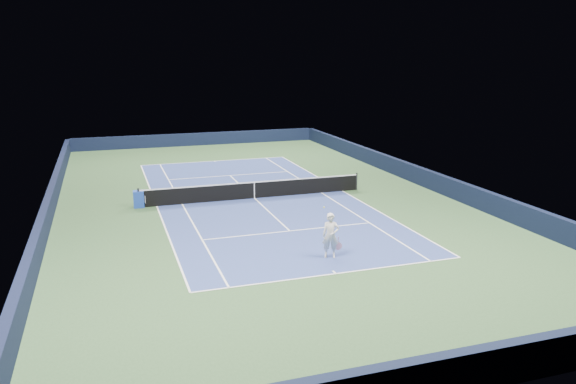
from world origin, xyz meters
name	(u,v)px	position (x,y,z in m)	size (l,w,h in m)	color
ground	(254,198)	(0.00, 0.00, 0.00)	(40.00, 40.00, 0.00)	#2D4B29
wall_far	(197,139)	(0.00, 19.82, 0.55)	(22.00, 0.35, 1.10)	black
wall_near	(464,371)	(0.00, -19.82, 0.55)	(22.00, 0.35, 1.10)	black
wall_right	(421,176)	(10.82, 0.00, 0.55)	(0.35, 40.00, 1.10)	black
wall_left	(50,205)	(-10.82, 0.00, 0.55)	(0.35, 40.00, 1.10)	black
court_surface	(254,198)	(0.00, 0.00, 0.00)	(10.97, 23.77, 0.01)	navy
baseline_far	(214,161)	(0.00, 11.88, 0.01)	(10.97, 0.08, 0.00)	white
baseline_near	(336,274)	(0.00, -11.88, 0.01)	(10.97, 0.08, 0.00)	white
sideline_doubles_right	(342,191)	(5.49, 0.00, 0.01)	(0.08, 23.77, 0.00)	white
sideline_doubles_left	(157,206)	(-5.49, 0.00, 0.01)	(0.08, 23.77, 0.00)	white
sideline_singles_right	(321,193)	(4.12, 0.00, 0.01)	(0.08, 23.77, 0.00)	white
sideline_singles_left	(182,204)	(-4.12, 0.00, 0.01)	(0.08, 23.77, 0.00)	white
service_line_far	(230,175)	(0.00, 6.40, 0.01)	(8.23, 0.08, 0.00)	white
service_line_near	(290,231)	(0.00, -6.40, 0.01)	(8.23, 0.08, 0.00)	white
center_service_line	(254,198)	(0.00, 0.00, 0.01)	(0.08, 12.80, 0.00)	white
center_mark_far	(215,161)	(0.00, 11.73, 0.01)	(0.08, 0.30, 0.00)	white
center_mark_near	(334,272)	(0.00, -11.73, 0.01)	(0.08, 0.30, 0.00)	white
tennis_net	(254,190)	(0.00, 0.00, 0.50)	(12.90, 0.10, 1.07)	black
sponsor_cube	(139,199)	(-6.40, 0.11, 0.45)	(0.63, 0.54, 0.91)	#1B3DA7
tennis_player	(331,236)	(0.48, -10.18, 0.93)	(0.88, 1.37, 1.87)	silver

